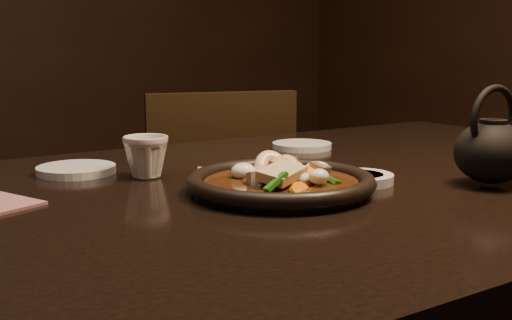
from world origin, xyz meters
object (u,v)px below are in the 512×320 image
table (279,232)px  chair (213,231)px  tea_cup (146,155)px  plate (281,183)px  teapot (492,149)px

table → chair: (0.27, 0.69, -0.21)m
table → tea_cup: size_ratio=22.14×
chair → tea_cup: chair is taller
tea_cup → chair: bearing=51.7°
table → plate: size_ratio=5.91×
plate → tea_cup: bearing=119.6°
table → teapot: size_ratio=10.76×
plate → tea_cup: size_ratio=3.75×
table → tea_cup: (-0.15, 0.15, 0.11)m
table → chair: chair is taller
table → chair: 0.77m
tea_cup → table: bearing=-45.6°
table → teapot: 0.34m
chair → plate: 0.86m
table → plate: (-0.03, -0.05, 0.09)m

